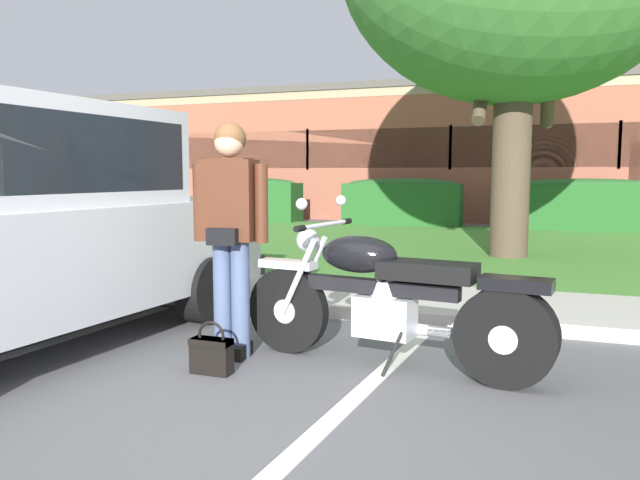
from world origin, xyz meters
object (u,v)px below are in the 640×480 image
rider_person (230,222)px  brick_building (471,156)px  handbag (212,352)px  motorcycle (400,300)px  hedge_center_right (585,204)px  hedge_left (251,199)px  hedge_center_left (402,201)px

rider_person → brick_building: brick_building is taller
handbag → brick_building: size_ratio=0.01×
motorcycle → hedge_center_right: size_ratio=0.68×
hedge_left → rider_person: bearing=-64.3°
handbag → hedge_left: hedge_left is taller
hedge_left → hedge_center_left: (4.28, -0.00, -0.00)m
motorcycle → hedge_center_left: bearing=102.3°
motorcycle → rider_person: 1.33m
hedge_center_left → hedge_left: bearing=180.0°
brick_building → hedge_left: bearing=-127.1°
handbag → brick_building: 18.89m
handbag → motorcycle: bearing=24.1°
hedge_center_left → hedge_center_right: bearing=0.0°
rider_person → hedge_center_left: rider_person is taller
hedge_left → hedge_center_right: size_ratio=0.86×
hedge_center_left → brick_building: 7.13m
handbag → hedge_center_right: bearing=75.8°
handbag → hedge_left: size_ratio=0.13×
brick_building → rider_person: bearing=-89.1°
handbag → brick_building: brick_building is taller
motorcycle → brick_building: bearing=94.7°
handbag → hedge_center_right: size_ratio=0.11×
motorcycle → brick_building: brick_building is taller
hedge_center_right → brick_building: brick_building is taller
motorcycle → hedge_left: (-6.75, 11.33, 0.17)m
rider_person → hedge_center_right: 11.86m
hedge_left → brick_building: (5.24, 6.94, 1.33)m
motorcycle → brick_building: 18.39m
motorcycle → hedge_center_left: hedge_center_left is taller
hedge_left → hedge_center_right: same height
hedge_center_left → brick_building: bearing=82.2°
hedge_center_left → brick_building: (0.95, 6.94, 1.33)m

